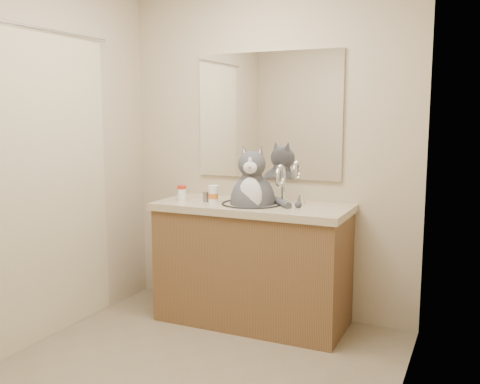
# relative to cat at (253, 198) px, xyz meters

# --- Properties ---
(room) EXTENTS (2.22, 2.52, 2.42)m
(room) POSITION_rel_cat_xyz_m (-0.01, -0.95, 0.31)
(room) COLOR #817259
(room) RESTS_ON ground
(vanity) EXTENTS (1.34, 0.59, 1.12)m
(vanity) POSITION_rel_cat_xyz_m (-0.00, 0.01, -0.45)
(vanity) COLOR brown
(vanity) RESTS_ON ground
(mirror) EXTENTS (1.10, 0.02, 0.90)m
(mirror) POSITION_rel_cat_xyz_m (-0.01, 0.28, 0.56)
(mirror) COLOR white
(mirror) RESTS_ON room
(shower_curtain) EXTENTS (0.02, 1.30, 1.93)m
(shower_curtain) POSITION_rel_cat_xyz_m (-1.06, -0.85, 0.14)
(shower_curtain) COLOR beige
(shower_curtain) RESTS_ON ground
(cat) EXTENTS (0.51, 0.41, 0.62)m
(cat) POSITION_rel_cat_xyz_m (0.00, 0.00, 0.00)
(cat) COLOR #414145
(cat) RESTS_ON vanity
(pill_bottle_redcap) EXTENTS (0.06, 0.06, 0.11)m
(pill_bottle_redcap) POSITION_rel_cat_xyz_m (-0.52, -0.07, 0.02)
(pill_bottle_redcap) COLOR white
(pill_bottle_redcap) RESTS_ON vanity
(pill_bottle_orange) EXTENTS (0.07, 0.07, 0.12)m
(pill_bottle_orange) POSITION_rel_cat_xyz_m (-0.27, -0.07, 0.02)
(pill_bottle_orange) COLOR white
(pill_bottle_orange) RESTS_ON vanity
(grey_canister) EXTENTS (0.06, 0.06, 0.07)m
(grey_canister) POSITION_rel_cat_xyz_m (-0.34, -0.05, -0.00)
(grey_canister) COLOR slate
(grey_canister) RESTS_ON vanity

